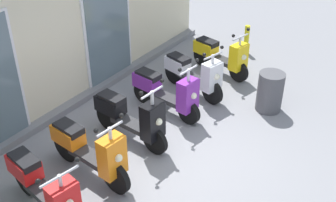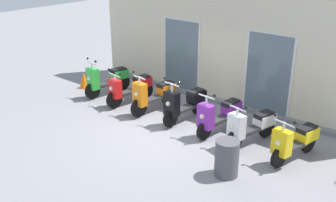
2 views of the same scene
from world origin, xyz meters
name	(u,v)px [view 2 (image 2 of 2)]	position (x,y,z in m)	size (l,w,h in m)	color
ground_plane	(165,131)	(0.00, 0.00, 0.00)	(40.00, 40.00, 0.00)	gray
storefront_facade	(226,42)	(0.00, 2.71, 1.81)	(9.39, 0.50, 3.74)	beige
scooter_green	(107,79)	(-3.05, 0.82, 0.51)	(0.60, 1.62, 1.25)	black
scooter_red	(130,88)	(-1.99, 0.78, 0.48)	(0.67, 1.62, 1.12)	black
scooter_orange	(154,94)	(-1.07, 0.78, 0.50)	(0.55, 1.68, 1.26)	black
scooter_black	(184,103)	(-0.01, 0.82, 0.51)	(0.56, 1.61, 1.30)	black
scooter_purple	(219,115)	(1.07, 0.83, 0.47)	(0.56, 1.59, 1.23)	black
scooter_white	(251,126)	(1.98, 0.79, 0.47)	(0.71, 1.57, 1.16)	black
scooter_yellow	(295,141)	(3.08, 0.75, 0.46)	(0.67, 1.51, 1.15)	black
traffic_cone	(84,80)	(-4.10, 0.76, 0.26)	(0.32, 0.32, 0.52)	orange
trash_bin	(227,158)	(2.28, -0.74, 0.39)	(0.49, 0.49, 0.78)	#4C4C51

